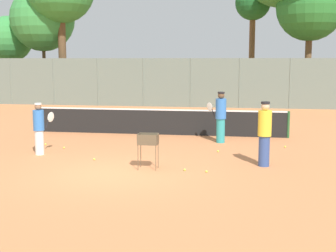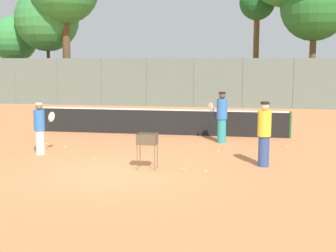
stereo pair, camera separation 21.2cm
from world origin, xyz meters
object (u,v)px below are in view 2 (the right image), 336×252
at_px(tennis_net, 160,121).
at_px(player_white_outfit, 40,128).
at_px(ball_cart, 147,142).
at_px(parked_car, 75,92).
at_px(player_yellow_shirt, 222,117).
at_px(player_red_cap, 264,133).

distance_m(tennis_net, player_white_outfit, 5.64).
height_order(tennis_net, player_white_outfit, player_white_outfit).
bearing_deg(ball_cart, player_white_outfit, 159.90).
xyz_separation_m(ball_cart, parked_car, (-10.20, 20.68, -0.11)).
distance_m(player_yellow_shirt, ball_cart, 5.00).
distance_m(player_white_outfit, parked_car, 20.24).
distance_m(player_red_cap, player_yellow_shirt, 4.01).
xyz_separation_m(tennis_net, parked_car, (-9.37, 14.55, 0.10)).
xyz_separation_m(tennis_net, player_yellow_shirt, (2.62, -1.48, 0.43)).
distance_m(player_white_outfit, ball_cart, 4.19).
bearing_deg(player_red_cap, player_white_outfit, 73.58).
bearing_deg(tennis_net, player_white_outfit, -123.48).
height_order(tennis_net, ball_cart, tennis_net).
bearing_deg(ball_cart, player_red_cap, 15.79).
bearing_deg(player_red_cap, player_yellow_shirt, 9.03).
relative_size(player_white_outfit, player_yellow_shirt, 0.89).
xyz_separation_m(player_yellow_shirt, ball_cart, (-1.80, -4.66, -0.21)).
xyz_separation_m(player_red_cap, player_yellow_shirt, (-1.46, 3.74, 0.01)).
bearing_deg(tennis_net, player_yellow_shirt, -29.41).
height_order(player_red_cap, parked_car, player_red_cap).
bearing_deg(parked_car, tennis_net, -57.21).
relative_size(tennis_net, parked_car, 2.52).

